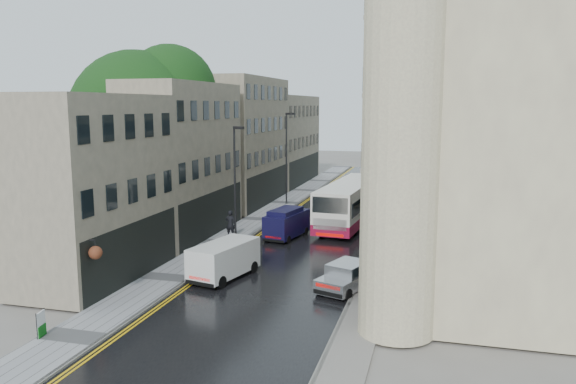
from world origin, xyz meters
The scene contains 17 objects.
road centered at (0.00, 27.50, 0.01)m, with size 9.00×85.00×0.02m, color black.
left_sidewalk centered at (-5.85, 27.50, 0.06)m, with size 2.70×85.00×0.12m, color gray.
right_sidewalk centered at (5.40, 27.50, 0.06)m, with size 1.80×85.00×0.12m, color slate.
old_shop_row centered at (-9.45, 30.00, 6.00)m, with size 4.50×56.00×12.00m, color gray, non-canonical shape.
modern_block centered at (10.30, 26.00, 7.00)m, with size 8.00×40.00×14.00m, color beige, non-canonical shape.
church_spire centered at (0.50, 82.00, 20.00)m, with size 6.40×6.40×40.00m, color gray, non-canonical shape.
tree_near centered at (-12.50, 20.00, 6.95)m, with size 10.56×10.56×13.89m, color black, non-canonical shape.
tree_far centered at (-12.20, 33.00, 6.23)m, with size 9.24×9.24×12.46m, color black, non-canonical shape.
cream_bus centered at (0.19, 24.42, 1.73)m, with size 2.85×12.52×3.42m, color white, non-canonical shape.
white_lorry centered at (3.15, 35.23, 2.09)m, with size 2.37×7.90×4.15m, color white, non-canonical shape.
silver_hatchback centered at (2.89, 10.62, 0.76)m, with size 1.73×3.95×1.48m, color #9D9EA2, non-canonical shape.
white_van centered at (-4.04, 10.55, 1.05)m, with size 1.94×4.53×2.05m, color silver, non-canonical shape.
navy_van centered at (-3.03, 20.69, 1.14)m, with size 1.75×4.39×2.24m, color black, non-canonical shape.
pedestrian centered at (-5.79, 20.69, 1.10)m, with size 0.71×0.47×1.96m, color black.
lamp_post_near centered at (-4.70, 18.81, 4.11)m, with size 0.90×0.20×7.98m, color black, non-canonical shape.
lamp_post_far centered at (-5.52, 35.05, 4.45)m, with size 0.97×0.22×8.65m, color black, non-canonical shape.
estate_sign centered at (-7.05, 2.23, 0.65)m, with size 0.08×0.63×1.05m, color silver, non-canonical shape.
Camera 1 is at (8.43, -16.28, 9.54)m, focal length 35.00 mm.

